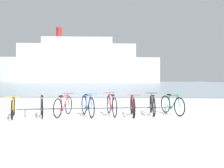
% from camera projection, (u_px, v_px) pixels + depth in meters
% --- Properties ---
extents(ground, '(80.00, 132.00, 0.08)m').
position_uv_depth(ground, '(123.00, 84.00, 60.64)').
color(ground, silver).
extents(bike_rack, '(5.52, 1.02, 0.31)m').
position_uv_depth(bike_rack, '(98.00, 108.00, 8.51)').
color(bike_rack, '#4C5156').
rests_on(bike_rack, ground).
extents(bicycle_0, '(0.74, 1.60, 0.76)m').
position_uv_depth(bicycle_0, '(13.00, 107.00, 8.20)').
color(bicycle_0, black).
rests_on(bicycle_0, ground).
extents(bicycle_1, '(0.70, 1.56, 0.81)m').
position_uv_depth(bicycle_1, '(42.00, 106.00, 8.38)').
color(bicycle_1, black).
rests_on(bicycle_1, ground).
extents(bicycle_2, '(0.46, 1.67, 0.80)m').
position_uv_depth(bicycle_2, '(63.00, 106.00, 8.50)').
color(bicycle_2, black).
rests_on(bicycle_2, ground).
extents(bicycle_3, '(0.76, 1.58, 0.84)m').
position_uv_depth(bicycle_3, '(88.00, 105.00, 8.51)').
color(bicycle_3, black).
rests_on(bicycle_3, ground).
extents(bicycle_4, '(0.59, 1.65, 0.82)m').
position_uv_depth(bicycle_4, '(112.00, 105.00, 8.70)').
color(bicycle_4, black).
rests_on(bicycle_4, ground).
extents(bicycle_5, '(0.46, 1.72, 0.79)m').
position_uv_depth(bicycle_5, '(133.00, 106.00, 8.56)').
color(bicycle_5, black).
rests_on(bicycle_5, ground).
extents(bicycle_6, '(0.46, 1.72, 0.79)m').
position_uv_depth(bicycle_6, '(152.00, 105.00, 8.87)').
color(bicycle_6, black).
rests_on(bicycle_6, ground).
extents(bicycle_7, '(0.68, 1.54, 0.80)m').
position_uv_depth(bicycle_7, '(172.00, 105.00, 8.88)').
color(bicycle_7, black).
rests_on(bicycle_7, ground).
extents(ferry_ship, '(59.14, 17.80, 21.23)m').
position_uv_depth(ferry_ship, '(81.00, 64.00, 91.91)').
color(ferry_ship, silver).
rests_on(ferry_ship, ground).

